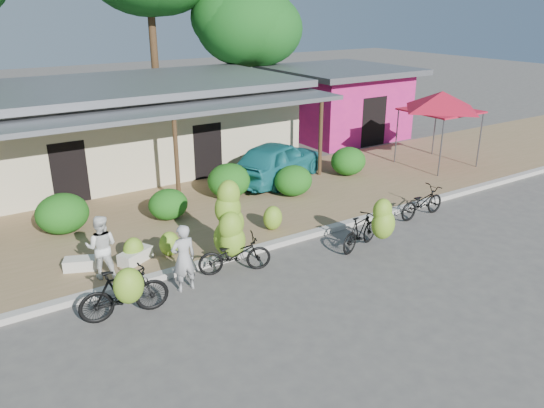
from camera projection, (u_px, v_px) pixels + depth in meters
The scene contains 24 objects.
ground at pixel (289, 288), 12.07m from camera, with size 100.00×100.00×0.00m, color #4C4947.
sidewalk at pixel (194, 216), 15.97m from camera, with size 60.00×6.00×0.12m, color #8F6E4D.
curb at pixel (245, 253), 13.61m from camera, with size 60.00×0.25×0.15m, color #A8A399.
shop_main at pixel (125, 126), 20.03m from camera, with size 13.00×8.50×3.35m.
shop_pink at pixel (339, 101), 25.44m from camera, with size 6.00×6.00×3.25m.
tree_near_right at pixel (242, 22), 25.40m from camera, with size 5.05×4.92×7.08m.
hedge_1 at pixel (62, 214), 14.52m from camera, with size 1.43×1.28×1.11m, color #165A14.
hedge_2 at pixel (168, 204), 15.48m from camera, with size 1.16×1.04×0.90m, color #165A14.
hedge_3 at pixel (229, 181), 17.20m from camera, with size 1.44×1.29×1.12m, color #165A14.
hedge_4 at pixel (293, 181), 17.38m from camera, with size 1.29×1.16×1.00m, color #165A14.
hedge_5 at pixel (348, 161), 19.47m from camera, with size 1.33×1.19×1.04m, color #165A14.
red_canopy at pixel (442, 101), 20.02m from camera, with size 3.50×3.50×2.86m.
bike_left at pixel (125, 292), 10.67m from camera, with size 1.88×1.26×1.41m.
bike_center at pixel (231, 235), 12.75m from camera, with size 1.87×1.41×2.16m.
bike_right at pixel (369, 227), 13.65m from camera, with size 1.64×1.33×1.54m.
bike_far_right at pixel (422, 202), 15.93m from camera, with size 1.79×0.69×0.93m.
loose_banana_a at pixel (134, 249), 12.96m from camera, with size 0.50×0.42×0.62m, color #8CB52D.
loose_banana_b at pixel (169, 244), 13.25m from camera, with size 0.51×0.44×0.64m, color #8CB52D.
loose_banana_c at pixel (273, 218), 14.77m from camera, with size 0.56×0.47×0.69m, color #8CB52D.
sack_near at pixel (135, 256), 12.99m from camera, with size 0.85×0.40×0.30m, color silver.
sack_far at pixel (80, 264), 12.63m from camera, with size 0.75×0.38×0.28m, color silver.
vendor at pixel (184, 258), 11.73m from camera, with size 0.58×0.38×1.58m, color #9C9C9C.
bystander at pixel (101, 247), 12.07m from camera, with size 0.74×0.57×1.52m, color white.
teal_van at pixel (277, 161), 18.81m from camera, with size 1.69×4.21×1.43m, color #1B7279.
Camera 1 is at (-6.09, -8.69, 6.08)m, focal length 35.00 mm.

